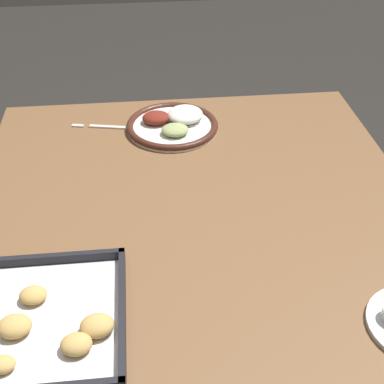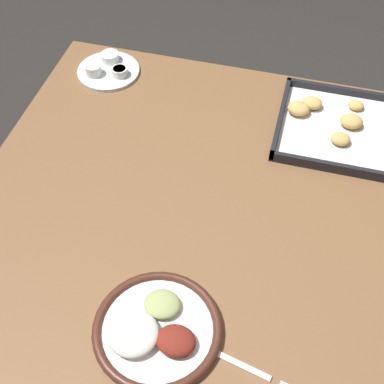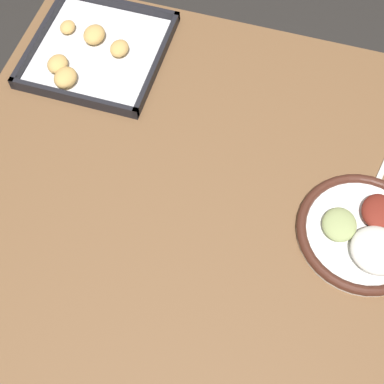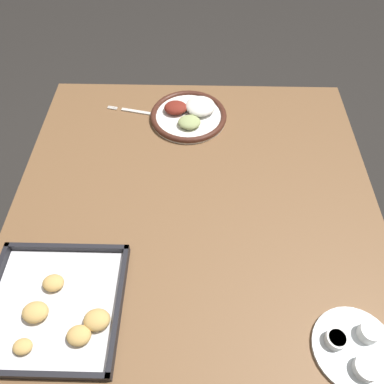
{
  "view_description": "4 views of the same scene",
  "coord_description": "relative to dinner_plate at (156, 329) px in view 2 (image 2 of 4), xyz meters",
  "views": [
    {
      "loc": [
        0.11,
        0.99,
        1.54
      ],
      "look_at": [
        0.01,
        0.0,
        0.79
      ],
      "focal_mm": 50.0,
      "sensor_mm": 36.0,
      "label": 1
    },
    {
      "loc": [
        0.22,
        -0.78,
        1.78
      ],
      "look_at": [
        0.01,
        0.0,
        0.79
      ],
      "focal_mm": 50.0,
      "sensor_mm": 36.0,
      "label": 2
    },
    {
      "loc": [
        -0.49,
        -0.15,
        1.75
      ],
      "look_at": [
        0.01,
        0.0,
        0.79
      ],
      "focal_mm": 50.0,
      "sensor_mm": 36.0,
      "label": 3
    },
    {
      "loc": [
        -0.01,
        0.65,
        1.63
      ],
      "look_at": [
        0.01,
        0.0,
        0.79
      ],
      "focal_mm": 35.0,
      "sensor_mm": 36.0,
      "label": 4
    }
  ],
  "objects": [
    {
      "name": "saucer_plate",
      "position": [
        -0.39,
        0.76,
        -0.0
      ],
      "size": [
        0.19,
        0.19,
        0.04
      ],
      "color": "silver",
      "rests_on": "dining_table"
    },
    {
      "name": "ground_plane",
      "position": [
        -0.03,
        0.35,
        -0.78
      ],
      "size": [
        8.0,
        8.0,
        0.0
      ],
      "primitive_type": "plane",
      "color": "#282623"
    },
    {
      "name": "baking_tray",
      "position": [
        0.29,
        0.69,
        -0.0
      ],
      "size": [
        0.32,
        0.31,
        0.04
      ],
      "color": "black",
      "rests_on": "dining_table"
    },
    {
      "name": "fork",
      "position": [
        0.18,
        -0.02,
        -0.01
      ],
      "size": [
        0.21,
        0.06,
        0.0
      ],
      "rotation": [
        0.0,
        0.0,
        -0.21
      ],
      "color": "silver",
      "rests_on": "dining_table"
    },
    {
      "name": "dining_table",
      "position": [
        -0.03,
        0.35,
        -0.12
      ],
      "size": [
        1.06,
        1.07,
        0.76
      ],
      "color": "brown",
      "rests_on": "ground_plane"
    },
    {
      "name": "dinner_plate",
      "position": [
        0.0,
        0.0,
        0.0
      ],
      "size": [
        0.26,
        0.26,
        0.05
      ],
      "color": "white",
      "rests_on": "dining_table"
    }
  ]
}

